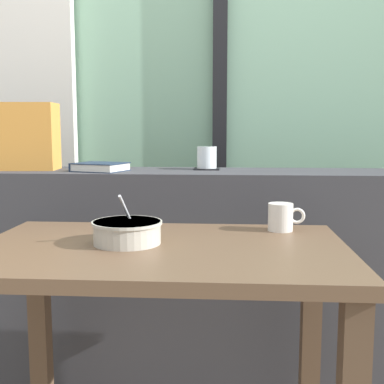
# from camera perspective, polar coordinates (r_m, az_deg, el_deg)

# --- Properties ---
(outdoor_backdrop) EXTENTS (4.80, 0.08, 2.80)m
(outdoor_backdrop) POSITION_cam_1_polar(r_m,az_deg,el_deg) (2.62, -1.90, 15.86)
(outdoor_backdrop) COLOR #84B293
(outdoor_backdrop) RESTS_ON ground
(curtain_left_panel) EXTENTS (0.56, 0.06, 2.50)m
(curtain_left_panel) POSITION_cam_1_polar(r_m,az_deg,el_deg) (2.69, -19.17, 12.01)
(curtain_left_panel) COLOR silver
(curtain_left_panel) RESTS_ON ground
(window_divider_post) EXTENTS (0.07, 0.05, 2.60)m
(window_divider_post) POSITION_cam_1_polar(r_m,az_deg,el_deg) (2.52, 3.23, 13.89)
(window_divider_post) COLOR black
(window_divider_post) RESTS_ON ground
(dark_console_ledge) EXTENTS (2.80, 0.34, 0.85)m
(dark_console_ledge) POSITION_cam_1_polar(r_m,az_deg,el_deg) (2.01, -3.76, -9.66)
(dark_console_ledge) COLOR #38383D
(dark_console_ledge) RESTS_ON ground
(breakfast_table) EXTENTS (1.00, 0.63, 0.70)m
(breakfast_table) POSITION_cam_1_polar(r_m,az_deg,el_deg) (1.38, -3.50, -11.09)
(breakfast_table) COLOR brown
(breakfast_table) RESTS_ON ground
(coaster_square) EXTENTS (0.10, 0.10, 0.00)m
(coaster_square) POSITION_cam_1_polar(r_m,az_deg,el_deg) (1.98, 1.70, 2.67)
(coaster_square) COLOR black
(coaster_square) RESTS_ON dark_console_ledge
(juice_glass) EXTENTS (0.08, 0.08, 0.09)m
(juice_glass) POSITION_cam_1_polar(r_m,az_deg,el_deg) (1.97, 1.70, 3.92)
(juice_glass) COLOR white
(juice_glass) RESTS_ON coaster_square
(closed_book) EXTENTS (0.22, 0.20, 0.03)m
(closed_book) POSITION_cam_1_polar(r_m,az_deg,el_deg) (1.93, -10.49, 2.84)
(closed_book) COLOR #1E2D47
(closed_book) RESTS_ON dark_console_ledge
(throw_pillow) EXTENTS (0.33, 0.17, 0.26)m
(throw_pillow) POSITION_cam_1_polar(r_m,az_deg,el_deg) (2.08, -19.57, 6.01)
(throw_pillow) COLOR #D18938
(throw_pillow) RESTS_ON dark_console_ledge
(soup_bowl) EXTENTS (0.19, 0.19, 0.14)m
(soup_bowl) POSITION_cam_1_polar(r_m,az_deg,el_deg) (1.37, -7.43, -4.59)
(soup_bowl) COLOR #BCB7A8
(soup_bowl) RESTS_ON breakfast_table
(ceramic_mug) EXTENTS (0.11, 0.08, 0.08)m
(ceramic_mug) POSITION_cam_1_polar(r_m,az_deg,el_deg) (1.55, 10.19, -2.83)
(ceramic_mug) COLOR silver
(ceramic_mug) RESTS_ON breakfast_table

